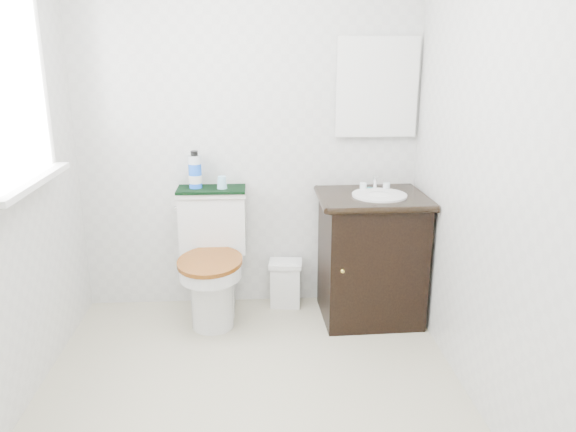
{
  "coord_description": "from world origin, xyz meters",
  "views": [
    {
      "loc": [
        0.04,
        -2.4,
        1.69
      ],
      "look_at": [
        0.23,
        0.75,
        0.74
      ],
      "focal_mm": 35.0,
      "sensor_mm": 36.0,
      "label": 1
    }
  ],
  "objects": [
    {
      "name": "wall_right",
      "position": [
        1.1,
        0.0,
        1.2
      ],
      "size": [
        0.0,
        2.4,
        2.4
      ],
      "primitive_type": "plane",
      "rotation": [
        1.57,
        0.0,
        -1.57
      ],
      "color": "silver",
      "rests_on": "ground"
    },
    {
      "name": "window",
      "position": [
        -1.07,
        0.25,
        1.55
      ],
      "size": [
        0.02,
        0.7,
        0.9
      ],
      "primitive_type": "cube",
      "color": "white",
      "rests_on": "wall_left"
    },
    {
      "name": "wall_back",
      "position": [
        0.0,
        1.2,
        1.2
      ],
      "size": [
        2.4,
        0.0,
        2.4
      ],
      "primitive_type": "plane",
      "rotation": [
        1.57,
        0.0,
        0.0
      ],
      "color": "silver",
      "rests_on": "ground"
    },
    {
      "name": "wall_front",
      "position": [
        0.0,
        -1.2,
        1.2
      ],
      "size": [
        2.4,
        0.0,
        2.4
      ],
      "primitive_type": "plane",
      "rotation": [
        -1.57,
        0.0,
        0.0
      ],
      "color": "silver",
      "rests_on": "ground"
    },
    {
      "name": "trash_bin",
      "position": [
        0.23,
        1.1,
        0.16
      ],
      "size": [
        0.24,
        0.2,
        0.32
      ],
      "color": "silver",
      "rests_on": "floor"
    },
    {
      "name": "towel",
      "position": [
        -0.24,
        1.09,
        0.82
      ],
      "size": [
        0.43,
        0.22,
        0.02
      ],
      "primitive_type": "cube",
      "color": "black",
      "rests_on": "toilet"
    },
    {
      "name": "soap_bar",
      "position": [
        0.76,
        1.04,
        0.83
      ],
      "size": [
        0.06,
        0.04,
        0.02
      ],
      "primitive_type": "ellipsoid",
      "color": "#1A7C7F",
      "rests_on": "vanity"
    },
    {
      "name": "vanity",
      "position": [
        0.77,
        0.9,
        0.43
      ],
      "size": [
        0.66,
        0.57,
        0.92
      ],
      "color": "black",
      "rests_on": "floor"
    },
    {
      "name": "toilet",
      "position": [
        -0.24,
        0.97,
        0.36
      ],
      "size": [
        0.44,
        0.64,
        0.82
      ],
      "color": "silver",
      "rests_on": "floor"
    },
    {
      "name": "floor",
      "position": [
        0.0,
        0.0,
        0.0
      ],
      "size": [
        2.4,
        2.4,
        0.0
      ],
      "primitive_type": "plane",
      "color": "beige",
      "rests_on": "ground"
    },
    {
      "name": "mirror",
      "position": [
        0.82,
        1.18,
        1.45
      ],
      "size": [
        0.5,
        0.02,
        0.6
      ],
      "primitive_type": "cube",
      "color": "silver",
      "rests_on": "wall_back"
    },
    {
      "name": "mouthwash_bottle",
      "position": [
        -0.34,
        1.1,
        0.94
      ],
      "size": [
        0.08,
        0.08,
        0.24
      ],
      "color": "blue",
      "rests_on": "towel"
    },
    {
      "name": "cup",
      "position": [
        -0.17,
        1.07,
        0.87
      ],
      "size": [
        0.06,
        0.06,
        0.08
      ],
      "primitive_type": "cone",
      "color": "#89C5E1",
      "rests_on": "towel"
    }
  ]
}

